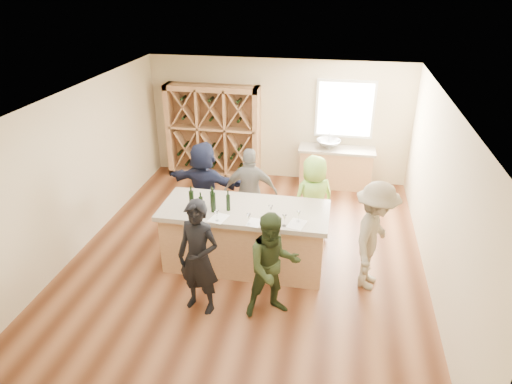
% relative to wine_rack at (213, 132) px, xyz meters
% --- Properties ---
extents(floor, '(6.00, 7.00, 0.10)m').
position_rel_wine_rack_xyz_m(floor, '(1.50, -3.27, -1.15)').
color(floor, brown).
rests_on(floor, ground).
extents(ceiling, '(6.00, 7.00, 0.10)m').
position_rel_wine_rack_xyz_m(ceiling, '(1.50, -3.27, 1.75)').
color(ceiling, white).
rests_on(ceiling, ground).
extents(wall_back, '(6.00, 0.10, 2.80)m').
position_rel_wine_rack_xyz_m(wall_back, '(1.50, 0.28, 0.30)').
color(wall_back, beige).
rests_on(wall_back, ground).
extents(wall_front, '(6.00, 0.10, 2.80)m').
position_rel_wine_rack_xyz_m(wall_front, '(1.50, -6.82, 0.30)').
color(wall_front, beige).
rests_on(wall_front, ground).
extents(wall_left, '(0.10, 7.00, 2.80)m').
position_rel_wine_rack_xyz_m(wall_left, '(-1.55, -3.27, 0.30)').
color(wall_left, beige).
rests_on(wall_left, ground).
extents(wall_right, '(0.10, 7.00, 2.80)m').
position_rel_wine_rack_xyz_m(wall_right, '(4.55, -3.27, 0.30)').
color(wall_right, beige).
rests_on(wall_right, ground).
extents(window_frame, '(1.30, 0.06, 1.30)m').
position_rel_wine_rack_xyz_m(window_frame, '(3.00, 0.20, 0.65)').
color(window_frame, white).
rests_on(window_frame, wall_back).
extents(window_pane, '(1.18, 0.01, 1.18)m').
position_rel_wine_rack_xyz_m(window_pane, '(3.00, 0.17, 0.65)').
color(window_pane, white).
rests_on(window_pane, wall_back).
extents(wine_rack, '(2.20, 0.45, 2.20)m').
position_rel_wine_rack_xyz_m(wine_rack, '(0.00, 0.00, 0.00)').
color(wine_rack, tan).
rests_on(wine_rack, floor).
extents(back_counter_base, '(1.60, 0.58, 0.86)m').
position_rel_wine_rack_xyz_m(back_counter_base, '(2.90, -0.07, -0.67)').
color(back_counter_base, tan).
rests_on(back_counter_base, floor).
extents(back_counter_top, '(1.70, 0.62, 0.06)m').
position_rel_wine_rack_xyz_m(back_counter_top, '(2.90, -0.07, -0.21)').
color(back_counter_top, '#A89C89').
rests_on(back_counter_top, back_counter_base).
extents(sink, '(0.54, 0.54, 0.19)m').
position_rel_wine_rack_xyz_m(sink, '(2.70, -0.07, -0.09)').
color(sink, silver).
rests_on(sink, back_counter_top).
extents(faucet, '(0.02, 0.02, 0.30)m').
position_rel_wine_rack_xyz_m(faucet, '(2.70, 0.11, -0.03)').
color(faucet, silver).
rests_on(faucet, back_counter_top).
extents(tasting_counter_base, '(2.60, 1.00, 1.00)m').
position_rel_wine_rack_xyz_m(tasting_counter_base, '(1.50, -3.55, -0.60)').
color(tasting_counter_base, tan).
rests_on(tasting_counter_base, floor).
extents(tasting_counter_top, '(2.72, 1.12, 0.08)m').
position_rel_wine_rack_xyz_m(tasting_counter_top, '(1.50, -3.55, -0.06)').
color(tasting_counter_top, '#A89C89').
rests_on(tasting_counter_top, tasting_counter_base).
extents(wine_bottle_a, '(0.10, 0.10, 0.32)m').
position_rel_wine_rack_xyz_m(wine_bottle_a, '(0.68, -3.73, 0.14)').
color(wine_bottle_a, black).
rests_on(wine_bottle_a, tasting_counter_top).
extents(wine_bottle_b, '(0.08, 0.08, 0.27)m').
position_rel_wine_rack_xyz_m(wine_bottle_b, '(0.86, -3.81, 0.11)').
color(wine_bottle_b, black).
rests_on(wine_bottle_b, tasting_counter_top).
extents(wine_bottle_c, '(0.09, 0.09, 0.28)m').
position_rel_wine_rack_xyz_m(wine_bottle_c, '(0.99, -3.61, 0.12)').
color(wine_bottle_c, black).
rests_on(wine_bottle_c, tasting_counter_top).
extents(wine_bottle_d, '(0.09, 0.09, 0.32)m').
position_rel_wine_rack_xyz_m(wine_bottle_d, '(1.04, -3.74, 0.14)').
color(wine_bottle_d, black).
rests_on(wine_bottle_d, tasting_counter_top).
extents(wine_bottle_e, '(0.08, 0.08, 0.27)m').
position_rel_wine_rack_xyz_m(wine_bottle_e, '(1.26, -3.66, 0.11)').
color(wine_bottle_e, black).
rests_on(wine_bottle_e, tasting_counter_top).
extents(wine_glass_a, '(0.07, 0.07, 0.18)m').
position_rel_wine_rack_xyz_m(wine_glass_a, '(1.17, -4.03, 0.07)').
color(wine_glass_a, white).
rests_on(wine_glass_a, tasting_counter_top).
extents(wine_glass_b, '(0.08, 0.08, 0.17)m').
position_rel_wine_rack_xyz_m(wine_glass_b, '(1.67, -4.04, 0.07)').
color(wine_glass_b, white).
rests_on(wine_glass_b, tasting_counter_top).
extents(wine_glass_c, '(0.08, 0.08, 0.19)m').
position_rel_wine_rack_xyz_m(wine_glass_c, '(2.20, -3.99, 0.07)').
color(wine_glass_c, white).
rests_on(wine_glass_c, tasting_counter_top).
extents(wine_glass_d, '(0.08, 0.08, 0.19)m').
position_rel_wine_rack_xyz_m(wine_glass_d, '(1.96, -3.74, 0.08)').
color(wine_glass_d, white).
rests_on(wine_glass_d, tasting_counter_top).
extents(wine_glass_e, '(0.07, 0.07, 0.17)m').
position_rel_wine_rack_xyz_m(wine_glass_e, '(2.40, -3.82, 0.07)').
color(wine_glass_e, white).
rests_on(wine_glass_e, tasting_counter_top).
extents(tasting_menu_a, '(0.31, 0.37, 0.00)m').
position_rel_wine_rack_xyz_m(tasting_menu_a, '(1.17, -3.95, -0.02)').
color(tasting_menu_a, white).
rests_on(tasting_menu_a, tasting_counter_top).
extents(tasting_menu_b, '(0.23, 0.30, 0.00)m').
position_rel_wine_rack_xyz_m(tasting_menu_b, '(1.74, -3.98, -0.02)').
color(tasting_menu_b, white).
rests_on(tasting_menu_b, tasting_counter_top).
extents(tasting_menu_c, '(0.31, 0.37, 0.00)m').
position_rel_wine_rack_xyz_m(tasting_menu_c, '(2.38, -3.90, -0.02)').
color(tasting_menu_c, white).
rests_on(tasting_menu_c, tasting_counter_top).
extents(person_near_left, '(0.74, 0.61, 1.77)m').
position_rel_wine_rack_xyz_m(person_near_left, '(1.09, -4.76, -0.22)').
color(person_near_left, black).
rests_on(person_near_left, floor).
extents(person_near_right, '(0.90, 0.72, 1.63)m').
position_rel_wine_rack_xyz_m(person_near_right, '(2.14, -4.67, -0.29)').
color(person_near_right, '#263319').
rests_on(person_near_right, floor).
extents(person_server, '(0.83, 1.25, 1.78)m').
position_rel_wine_rack_xyz_m(person_server, '(3.55, -3.73, -0.21)').
color(person_server, gray).
rests_on(person_server, floor).
extents(person_far_mid, '(1.04, 0.61, 1.70)m').
position_rel_wine_rack_xyz_m(person_far_mid, '(1.39, -2.50, -0.25)').
color(person_far_mid, slate).
rests_on(person_far_mid, floor).
extents(person_far_right, '(0.95, 0.85, 1.64)m').
position_rel_wine_rack_xyz_m(person_far_right, '(2.55, -2.50, -0.28)').
color(person_far_right, '#8CC64C').
rests_on(person_far_right, floor).
extents(person_far_left, '(1.68, 0.83, 1.73)m').
position_rel_wine_rack_xyz_m(person_far_left, '(0.48, -2.41, -0.23)').
color(person_far_left, '#191E38').
rests_on(person_far_left, floor).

